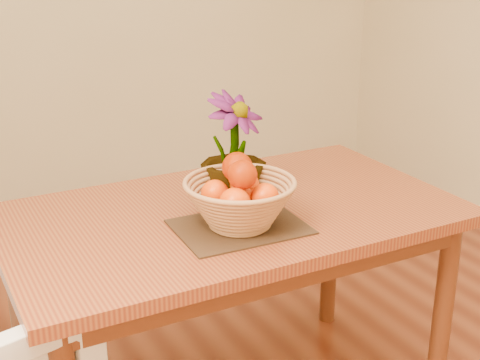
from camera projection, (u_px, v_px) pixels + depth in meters
name	position (u px, v px, depth m)	size (l,w,h in m)	color
table	(232.00, 235.00, 2.10)	(1.40, 0.80, 0.75)	brown
placemat	(240.00, 227.00, 1.94)	(0.37, 0.28, 0.01)	#342113
wicker_basket	(240.00, 205.00, 1.92)	(0.33, 0.33, 0.13)	#B4794B
orange_pile	(240.00, 183.00, 1.89)	(0.19, 0.20, 0.16)	#F65504
potted_plant	(233.00, 152.00, 2.03)	(0.20, 0.20, 0.36)	#1E4714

